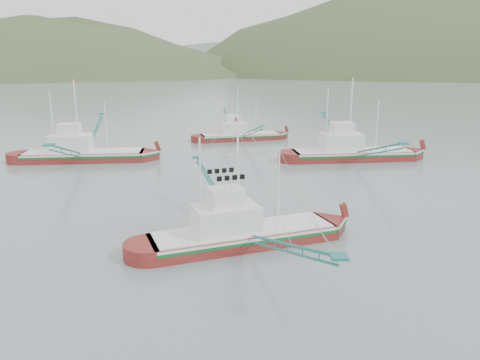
{
  "coord_description": "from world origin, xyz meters",
  "views": [
    {
      "loc": [
        0.78,
        -33.43,
        13.37
      ],
      "look_at": [
        0.0,
        6.0,
        3.2
      ],
      "focal_mm": 35.0,
      "sensor_mm": 36.0,
      "label": 1
    }
  ],
  "objects_px": {
    "bg_boat_far": "(240,129)",
    "bg_boat_left": "(82,148)",
    "bg_boat_right": "(351,147)",
    "main_boat": "(242,218)"
  },
  "relations": [
    {
      "from": "bg_boat_left",
      "to": "main_boat",
      "type": "bearing_deg",
      "value": -59.37
    },
    {
      "from": "main_boat",
      "to": "bg_boat_right",
      "type": "xyz_separation_m",
      "value": [
        14.44,
        30.64,
        -0.21
      ]
    },
    {
      "from": "bg_boat_right",
      "to": "bg_boat_far",
      "type": "xyz_separation_m",
      "value": [
        -15.56,
        16.07,
        0.01
      ]
    },
    {
      "from": "bg_boat_right",
      "to": "bg_boat_left",
      "type": "height_order",
      "value": "bg_boat_right"
    },
    {
      "from": "bg_boat_far",
      "to": "main_boat",
      "type": "bearing_deg",
      "value": -104.81
    },
    {
      "from": "bg_boat_left",
      "to": "bg_boat_far",
      "type": "height_order",
      "value": "bg_boat_left"
    },
    {
      "from": "bg_boat_left",
      "to": "bg_boat_far",
      "type": "relative_size",
      "value": 1.21
    },
    {
      "from": "bg_boat_far",
      "to": "bg_boat_left",
      "type": "bearing_deg",
      "value": -156.53
    },
    {
      "from": "bg_boat_right",
      "to": "bg_boat_left",
      "type": "distance_m",
      "value": 36.65
    },
    {
      "from": "main_boat",
      "to": "bg_boat_right",
      "type": "distance_m",
      "value": 33.87
    }
  ]
}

